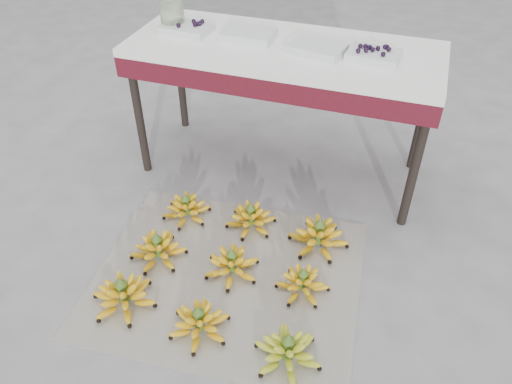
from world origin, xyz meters
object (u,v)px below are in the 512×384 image
(bunch_back_left, at_px, (186,209))
(bunch_front_center, at_px, (199,322))
(bunch_back_center, at_px, (251,218))
(tray_far_right, at_px, (374,55))
(newspaper_mat, at_px, (228,276))
(glass_jar, at_px, (172,14))
(vendor_table, at_px, (284,62))
(tray_left, at_px, (249,35))
(bunch_mid_center, at_px, (232,265))
(bunch_front_right, at_px, (288,351))
(bunch_mid_left, at_px, (158,249))
(tray_far_left, at_px, (187,28))
(tray_right, at_px, (317,48))
(bunch_mid_right, at_px, (303,283))
(bunch_back_right, at_px, (319,236))
(bunch_front_left, at_px, (124,295))

(bunch_back_left, bearing_deg, bunch_front_center, -85.98)
(bunch_back_center, xyz_separation_m, tray_far_right, (0.46, 0.54, 0.75))
(newspaper_mat, distance_m, glass_jar, 1.45)
(bunch_front_center, relative_size, vendor_table, 0.21)
(tray_left, height_order, tray_far_right, tray_far_right)
(newspaper_mat, relative_size, glass_jar, 7.60)
(bunch_mid_center, distance_m, vendor_table, 1.11)
(bunch_back_center, bearing_deg, bunch_front_right, -60.32)
(vendor_table, relative_size, glass_jar, 9.98)
(bunch_front_right, xyz_separation_m, bunch_back_center, (-0.40, 0.71, -0.00))
(bunch_front_center, distance_m, bunch_mid_left, 0.49)
(bunch_mid_center, bearing_deg, tray_far_left, 104.10)
(tray_right, bearing_deg, bunch_mid_left, -120.89)
(bunch_front_right, height_order, tray_right, tray_right)
(bunch_mid_left, height_order, tray_far_left, tray_far_left)
(bunch_mid_right, distance_m, glass_jar, 1.60)
(bunch_front_center, relative_size, bunch_back_left, 1.01)
(bunch_mid_center, distance_m, bunch_back_right, 0.47)
(bunch_back_right, bearing_deg, bunch_front_right, -72.80)
(newspaper_mat, xyz_separation_m, bunch_front_left, (-0.38, -0.30, 0.06))
(tray_far_left, bearing_deg, tray_left, 3.69)
(glass_jar, bearing_deg, bunch_mid_left, -72.90)
(bunch_front_center, bearing_deg, tray_far_left, 135.32)
(bunch_front_right, bearing_deg, tray_far_left, 139.79)
(bunch_front_left, distance_m, tray_far_right, 1.64)
(bunch_front_right, height_order, tray_far_left, tray_far_left)
(bunch_back_left, bearing_deg, bunch_mid_right, -47.59)
(bunch_mid_right, distance_m, bunch_back_center, 0.50)
(bunch_mid_left, relative_size, glass_jar, 1.84)
(bunch_mid_center, relative_size, tray_far_right, 1.26)
(newspaper_mat, height_order, bunch_front_right, bunch_front_right)
(bunch_front_left, relative_size, tray_right, 1.17)
(bunch_front_right, height_order, bunch_back_right, bunch_back_right)
(bunch_mid_left, relative_size, vendor_table, 0.18)
(vendor_table, xyz_separation_m, tray_left, (-0.20, 0.02, 0.11))
(bunch_mid_left, height_order, glass_jar, glass_jar)
(bunch_front_left, xyz_separation_m, bunch_back_center, (0.37, 0.67, -0.01))
(newspaper_mat, distance_m, bunch_back_right, 0.50)
(bunch_mid_center, height_order, glass_jar, glass_jar)
(glass_jar, bearing_deg, tray_far_right, -2.31)
(bunch_back_right, relative_size, tray_far_right, 1.36)
(bunch_front_center, relative_size, tray_far_right, 1.28)
(bunch_front_right, xyz_separation_m, vendor_table, (-0.41, 1.28, 0.63))
(bunch_back_left, height_order, tray_far_left, tray_far_left)
(bunch_front_right, relative_size, tray_far_left, 1.24)
(bunch_mid_left, bearing_deg, bunch_mid_right, -4.65)
(bunch_back_center, bearing_deg, bunch_front_center, -89.19)
(bunch_mid_left, distance_m, bunch_mid_center, 0.38)
(newspaper_mat, bearing_deg, tray_far_left, 121.23)
(bunch_mid_center, height_order, bunch_back_left, bunch_mid_center)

